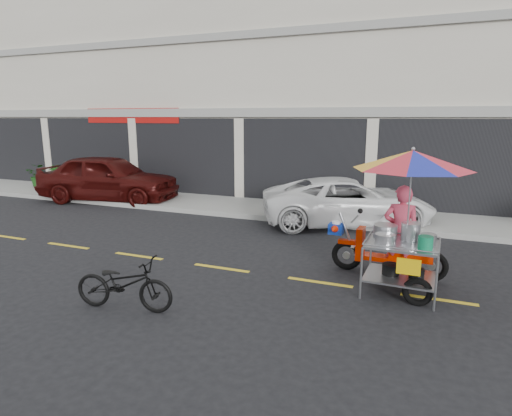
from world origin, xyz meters
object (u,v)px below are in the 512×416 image
at_px(near_bicycle, 124,284).
at_px(food_vendor_rig, 405,200).
at_px(maroon_sedan, 108,178).
at_px(white_pickup, 347,201).

distance_m(near_bicycle, food_vendor_rig, 4.82).
bearing_deg(maroon_sedan, white_pickup, -100.57).
bearing_deg(maroon_sedan, food_vendor_rig, -122.57).
distance_m(white_pickup, food_vendor_rig, 4.59).
height_order(white_pickup, food_vendor_rig, food_vendor_rig).
relative_size(maroon_sedan, white_pickup, 1.04).
bearing_deg(near_bicycle, maroon_sedan, 32.33).
distance_m(maroon_sedan, food_vendor_rig, 11.07).
height_order(near_bicycle, food_vendor_rig, food_vendor_rig).
relative_size(maroon_sedan, near_bicycle, 3.06).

